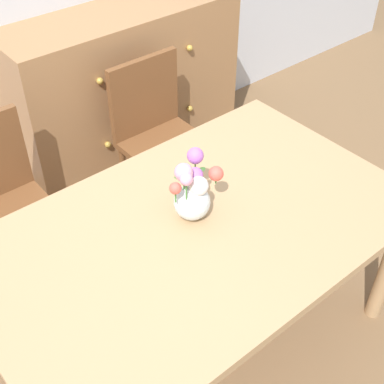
# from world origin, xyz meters

# --- Properties ---
(ground_plane) EXTENTS (12.00, 12.00, 0.00)m
(ground_plane) POSITION_xyz_m (0.00, 0.00, 0.00)
(ground_plane) COLOR brown
(dining_table) EXTENTS (1.66, 1.03, 0.72)m
(dining_table) POSITION_xyz_m (0.00, 0.00, 0.64)
(dining_table) COLOR tan
(dining_table) RESTS_ON ground_plane
(chair_left) EXTENTS (0.42, 0.42, 0.90)m
(chair_left) POSITION_xyz_m (-0.45, 0.86, 0.52)
(chair_left) COLOR brown
(chair_left) RESTS_ON ground_plane
(chair_right) EXTENTS (0.42, 0.42, 0.90)m
(chair_right) POSITION_xyz_m (0.45, 0.86, 0.52)
(chair_right) COLOR brown
(chair_right) RESTS_ON ground_plane
(dresser) EXTENTS (1.40, 0.47, 1.00)m
(dresser) POSITION_xyz_m (0.57, 1.33, 0.50)
(dresser) COLOR #9E7047
(dresser) RESTS_ON ground_plane
(flower_vase) EXTENTS (0.23, 0.17, 0.25)m
(flower_vase) POSITION_xyz_m (0.03, 0.06, 0.84)
(flower_vase) COLOR silver
(flower_vase) RESTS_ON dining_table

